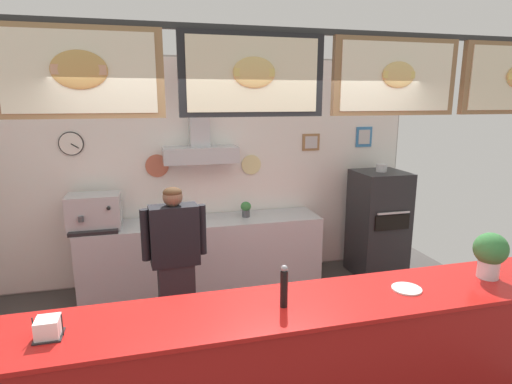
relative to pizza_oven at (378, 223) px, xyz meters
name	(u,v)px	position (x,y,z in m)	size (l,w,h in m)	color
back_wall_assembly	(206,165)	(-2.27, 0.38, 0.83)	(5.66, 2.78, 2.89)	#9E9E99
service_counter	(265,374)	(-2.27, -2.39, -0.21)	(4.93, 0.66, 1.01)	#B21916
back_prep_counter	(204,254)	(-2.36, 0.19, -0.28)	(2.99, 0.64, 0.88)	#B7BABF
pizza_oven	(378,223)	(0.00, 0.00, 0.00)	(0.65, 0.69, 1.53)	#232326
shop_worker	(176,263)	(-2.78, -1.04, 0.12)	(0.61, 0.25, 1.59)	#232328
espresso_machine	(94,212)	(-3.62, 0.17, 0.37)	(0.59, 0.47, 0.41)	#B7BABF
potted_sage	(246,208)	(-1.79, 0.22, 0.27)	(0.13, 0.13, 0.20)	#4C4C51
potted_oregano	(169,213)	(-2.77, 0.21, 0.28)	(0.16, 0.16, 0.21)	beige
napkin_holder	(48,328)	(-3.60, -2.42, 0.35)	(0.16, 0.16, 0.14)	#262628
pepper_grinder	(284,286)	(-2.15, -2.41, 0.44)	(0.05, 0.05, 0.30)	black
basil_vase	(490,254)	(-0.46, -2.37, 0.49)	(0.25, 0.25, 0.36)	silver
condiment_plate	(407,289)	(-1.20, -2.40, 0.30)	(0.21, 0.21, 0.01)	white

